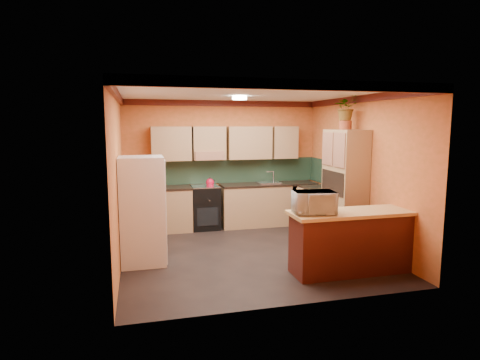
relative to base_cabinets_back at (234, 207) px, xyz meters
name	(u,v)px	position (x,y,z in m)	size (l,w,h in m)	color
room_shell	(245,130)	(-0.16, -1.52, 1.65)	(4.24, 4.24, 2.72)	black
base_cabinets_back	(234,207)	(0.00, 0.00, 0.00)	(3.65, 0.60, 0.88)	#A17155
countertop_back	(234,185)	(0.00, 0.00, 0.46)	(3.65, 0.62, 0.04)	black
stove	(205,207)	(-0.62, 0.00, 0.02)	(0.58, 0.58, 0.91)	black
kettle	(210,182)	(-0.52, -0.05, 0.56)	(0.17, 0.17, 0.18)	#AA0B27
sink	(268,183)	(0.78, 0.00, 0.50)	(0.48, 0.40, 0.03)	silver
base_cabinets_right	(320,210)	(1.62, -0.82, 0.00)	(0.60, 0.80, 0.88)	#A17155
countertop_right	(320,188)	(1.62, -0.82, 0.46)	(0.62, 0.80, 0.04)	black
fridge	(142,211)	(-1.93, -1.88, 0.41)	(0.68, 0.66, 1.70)	white
pantry	(344,188)	(1.67, -1.71, 0.61)	(0.48, 0.90, 2.10)	#A17155
fern_pot	(345,125)	(1.67, -1.66, 1.74)	(0.22, 0.22, 0.16)	brown
fern	(346,107)	(1.67, -1.66, 2.06)	(0.43, 0.37, 0.48)	#A17155
breakfast_bar	(352,243)	(1.07, -3.06, 0.00)	(1.80, 0.55, 0.88)	#4D1211
bar_top	(353,213)	(1.07, -3.06, 0.47)	(1.90, 0.65, 0.05)	tan
microwave	(314,202)	(0.44, -3.06, 0.65)	(0.58, 0.39, 0.32)	white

